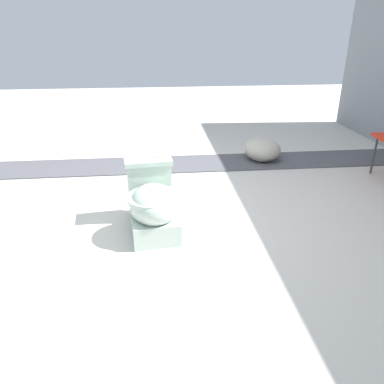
{
  "coord_description": "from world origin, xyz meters",
  "views": [
    {
      "loc": [
        2.77,
        -0.13,
        1.45
      ],
      "look_at": [
        0.21,
        0.14,
        0.3
      ],
      "focal_mm": 35.0,
      "sensor_mm": 36.0,
      "label": 1
    }
  ],
  "objects": [
    {
      "name": "gravel_strip",
      "position": [
        -1.23,
        0.5,
        0.01
      ],
      "size": [
        0.56,
        8.0,
        0.01
      ],
      "primitive_type": "cube",
      "color": "#4C4C51",
      "rests_on": "ground"
    },
    {
      "name": "boulder_near",
      "position": [
        -1.27,
        1.11,
        0.14
      ],
      "size": [
        0.57,
        0.56,
        0.27
      ],
      "primitive_type": "ellipsoid",
      "rotation": [
        0.0,
        0.0,
        0.5
      ],
      "color": "#ADA899",
      "rests_on": "ground"
    },
    {
      "name": "ground_plane",
      "position": [
        0.0,
        0.0,
        0.0
      ],
      "size": [
        14.0,
        14.0,
        0.0
      ],
      "primitive_type": "plane",
      "color": "beige"
    },
    {
      "name": "toilet",
      "position": [
        0.21,
        -0.16,
        0.22
      ],
      "size": [
        0.67,
        0.44,
        0.52
      ],
      "rotation": [
        0.0,
        0.0,
        0.11
      ],
      "color": "#B2C6B7",
      "rests_on": "ground"
    }
  ]
}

